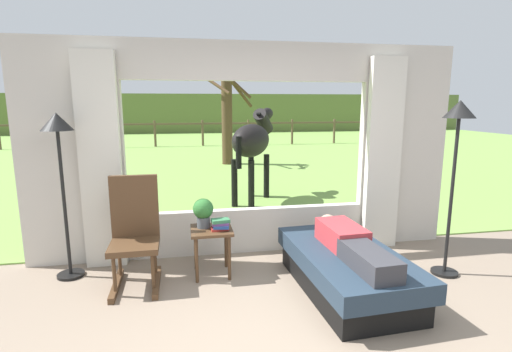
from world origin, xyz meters
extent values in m
cube|color=beige|center=(-2.02, 2.26, 1.27)|extent=(1.15, 0.12, 2.55)
cube|color=beige|center=(2.02, 2.26, 1.27)|extent=(1.15, 0.12, 2.55)
cube|color=beige|center=(0.00, 2.26, 0.28)|extent=(2.90, 0.12, 0.55)
cube|color=beige|center=(0.00, 2.26, 2.33)|extent=(2.90, 0.12, 0.45)
cube|color=silver|center=(-1.69, 2.12, 1.20)|extent=(0.44, 0.10, 2.40)
cube|color=silver|center=(1.69, 2.12, 1.20)|extent=(0.44, 0.10, 2.40)
cube|color=#759E47|center=(0.00, 13.16, 0.01)|extent=(36.00, 21.68, 0.02)
cube|color=#5C6E37|center=(0.00, 23.00, 1.20)|extent=(36.00, 2.00, 2.40)
cube|color=black|center=(0.77, 1.03, 0.12)|extent=(0.91, 1.61, 0.24)
cube|color=#233342|center=(0.77, 1.03, 0.33)|extent=(0.99, 1.75, 0.18)
cube|color=#B23338|center=(0.77, 1.18, 0.53)|extent=(0.37, 0.62, 0.22)
cube|color=#333338|center=(0.77, 0.58, 0.51)|extent=(0.32, 0.69, 0.18)
sphere|color=tan|center=(0.77, 1.57, 0.53)|extent=(0.20, 0.20, 0.20)
cube|color=#4C331E|center=(-1.30, 1.50, 0.44)|extent=(0.49, 0.49, 0.06)
cube|color=#4C331E|center=(-1.30, 1.71, 0.78)|extent=(0.48, 0.07, 0.68)
cube|color=#4C331E|center=(-1.50, 1.49, 0.03)|extent=(0.07, 0.68, 0.06)
cube|color=#4C331E|center=(-1.10, 1.50, 0.03)|extent=(0.07, 0.68, 0.06)
cylinder|color=#4C331E|center=(-1.47, 1.31, 0.24)|extent=(0.04, 0.04, 0.38)
cylinder|color=#4C331E|center=(-1.11, 1.32, 0.24)|extent=(0.04, 0.04, 0.38)
cylinder|color=#4C331E|center=(-1.48, 1.67, 0.24)|extent=(0.04, 0.04, 0.38)
cylinder|color=#4C331E|center=(-1.12, 1.68, 0.24)|extent=(0.04, 0.04, 0.38)
cube|color=#4C331E|center=(-0.52, 1.65, 0.51)|extent=(0.44, 0.44, 0.03)
cylinder|color=#4C331E|center=(-0.69, 1.48, 0.24)|extent=(0.04, 0.04, 0.49)
cylinder|color=#4C331E|center=(-0.35, 1.48, 0.24)|extent=(0.04, 0.04, 0.49)
cylinder|color=#4C331E|center=(-0.69, 1.82, 0.24)|extent=(0.04, 0.04, 0.49)
cylinder|color=#4C331E|center=(-0.35, 1.82, 0.24)|extent=(0.04, 0.04, 0.49)
cylinder|color=#4C5156|center=(-0.60, 1.71, 0.58)|extent=(0.14, 0.14, 0.12)
sphere|color=#2D6B2D|center=(-0.60, 1.71, 0.73)|extent=(0.22, 0.22, 0.22)
cube|color=#B22D28|center=(-0.43, 1.59, 0.53)|extent=(0.19, 0.14, 0.03)
cube|color=#23478C|center=(-0.42, 1.58, 0.56)|extent=(0.18, 0.14, 0.03)
cube|color=#59336B|center=(-0.42, 1.59, 0.59)|extent=(0.19, 0.15, 0.03)
cube|color=#337247|center=(-0.42, 1.59, 0.62)|extent=(0.20, 0.14, 0.03)
cylinder|color=black|center=(-2.03, 1.88, 0.01)|extent=(0.28, 0.28, 0.03)
cylinder|color=black|center=(-2.03, 1.88, 0.79)|extent=(0.04, 0.04, 1.57)
cone|color=black|center=(-2.03, 1.88, 1.66)|extent=(0.32, 0.32, 0.18)
cylinder|color=black|center=(2.00, 1.20, 0.01)|extent=(0.28, 0.28, 0.03)
cylinder|color=black|center=(2.00, 1.20, 0.85)|extent=(0.04, 0.04, 1.70)
cone|color=black|center=(2.00, 1.20, 1.79)|extent=(0.32, 0.32, 0.18)
ellipsoid|color=black|center=(0.43, 4.63, 1.17)|extent=(1.11, 1.35, 0.60)
cylinder|color=black|center=(0.77, 5.21, 1.48)|extent=(0.53, 0.65, 0.53)
ellipsoid|color=black|center=(0.89, 5.42, 1.63)|extent=(0.42, 0.52, 0.24)
cube|color=black|center=(0.73, 5.14, 1.51)|extent=(0.29, 0.41, 0.32)
cylinder|color=black|center=(0.12, 4.11, 1.02)|extent=(0.14, 0.14, 0.55)
cylinder|color=black|center=(0.50, 5.07, 0.45)|extent=(0.11, 0.11, 0.85)
cylinder|color=black|center=(0.78, 4.91, 0.45)|extent=(0.11, 0.11, 0.85)
cylinder|color=black|center=(0.08, 4.35, 0.45)|extent=(0.11, 0.11, 0.85)
cylinder|color=black|center=(0.35, 4.18, 0.45)|extent=(0.11, 0.11, 0.85)
cylinder|color=#4C3823|center=(0.49, 9.30, 1.40)|extent=(0.32, 0.32, 2.76)
cylinder|color=#47331E|center=(0.55, 8.76, 2.50)|extent=(1.23, 0.21, 1.09)
cylinder|color=#47331E|center=(0.83, 8.94, 2.17)|extent=(0.90, 0.85, 0.91)
cylinder|color=#47331E|center=(0.14, 9.02, 2.38)|extent=(0.80, 1.00, 0.63)
cylinder|color=brown|center=(-6.00, 14.56, 0.57)|extent=(0.10, 0.10, 1.10)
cylinder|color=brown|center=(-4.00, 14.56, 0.57)|extent=(0.10, 0.10, 1.10)
cylinder|color=brown|center=(-2.00, 14.56, 0.57)|extent=(0.10, 0.10, 1.10)
cylinder|color=brown|center=(0.00, 14.56, 0.57)|extent=(0.10, 0.10, 1.10)
cylinder|color=brown|center=(2.00, 14.56, 0.57)|extent=(0.10, 0.10, 1.10)
cylinder|color=brown|center=(4.00, 14.56, 0.57)|extent=(0.10, 0.10, 1.10)
cylinder|color=brown|center=(6.00, 14.56, 0.57)|extent=(0.10, 0.10, 1.10)
cylinder|color=brown|center=(8.00, 14.56, 0.57)|extent=(0.10, 0.10, 1.10)
cube|color=brown|center=(0.00, 14.56, 0.97)|extent=(16.00, 0.06, 0.08)
camera|label=1|loc=(-0.76, -2.35, 1.85)|focal=27.19mm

